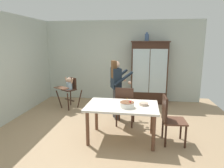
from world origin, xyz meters
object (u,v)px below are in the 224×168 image
at_px(adult_person, 116,83).
at_px(dining_chair_far_side, 125,104).
at_px(ceramic_vase, 147,37).
at_px(serving_bowl, 144,104).
at_px(birthday_cake, 127,105).
at_px(dining_chair_right_end, 169,116).
at_px(china_cabinet, 149,72).
at_px(dining_table, 122,110).
at_px(high_chair_with_toddler, 69,87).

xyz_separation_m(adult_person, dining_chair_far_side, (0.26, -0.47, -0.41)).
xyz_separation_m(ceramic_vase, adult_person, (-0.78, -1.56, -1.17)).
relative_size(adult_person, serving_bowl, 8.50).
xyz_separation_m(birthday_cake, dining_chair_right_end, (0.83, 0.10, -0.24)).
height_order(china_cabinet, dining_table, china_cabinet).
bearing_deg(china_cabinet, ceramic_vase, 178.09).
relative_size(dining_table, dining_chair_far_side, 1.51).
xyz_separation_m(dining_table, dining_chair_right_end, (0.93, -0.03, -0.09)).
distance_m(high_chair_with_toddler, dining_chair_right_end, 3.26).
distance_m(ceramic_vase, birthday_cake, 3.16).
bearing_deg(adult_person, serving_bowl, -170.98).
relative_size(ceramic_vase, dining_table, 0.19).
height_order(birthday_cake, serving_bowl, birthday_cake).
bearing_deg(birthday_cake, dining_table, 129.89).
relative_size(china_cabinet, dining_chair_right_end, 2.10).
distance_m(china_cabinet, birthday_cake, 2.88).
xyz_separation_m(china_cabinet, high_chair_with_toddler, (-2.41, -0.91, -0.36)).
bearing_deg(dining_table, serving_bowl, 6.02).
bearing_deg(birthday_cake, adult_person, 106.04).
bearing_deg(dining_table, dining_chair_far_side, 89.29).
bearing_deg(birthday_cake, dining_chair_far_side, 97.14).
bearing_deg(serving_bowl, birthday_cake, -151.44).
bearing_deg(china_cabinet, dining_chair_right_end, -83.81).
height_order(adult_person, dining_chair_right_end, adult_person).
bearing_deg(ceramic_vase, adult_person, -116.71).
height_order(high_chair_with_toddler, adult_person, adult_person).
height_order(dining_chair_far_side, dining_chair_right_end, same).
relative_size(high_chair_with_toddler, adult_person, 0.62).
xyz_separation_m(ceramic_vase, dining_table, (-0.53, -2.70, -1.50)).
xyz_separation_m(birthday_cake, serving_bowl, (0.32, 0.18, -0.03)).
bearing_deg(high_chair_with_toddler, birthday_cake, -13.69).
bearing_deg(ceramic_vase, dining_chair_far_side, -104.39).
relative_size(serving_bowl, dining_chair_right_end, 0.19).
bearing_deg(high_chair_with_toddler, dining_chair_far_side, -0.20).
height_order(ceramic_vase, high_chair_with_toddler, ceramic_vase).
xyz_separation_m(high_chair_with_toddler, serving_bowl, (2.20, -1.74, 0.11)).
distance_m(china_cabinet, ceramic_vase, 1.13).
height_order(dining_table, dining_chair_far_side, dining_chair_far_side).
distance_m(ceramic_vase, high_chair_with_toddler, 2.88).
distance_m(birthday_cake, dining_chair_right_end, 0.87).
distance_m(dining_chair_far_side, dining_chair_right_end, 1.16).
xyz_separation_m(serving_bowl, dining_chair_far_side, (-0.42, 0.63, -0.21)).
distance_m(dining_table, dining_chair_right_end, 0.94).
height_order(high_chair_with_toddler, birthday_cake, high_chair_with_toddler).
bearing_deg(high_chair_with_toddler, china_cabinet, 52.49).
bearing_deg(dining_chair_right_end, adult_person, 43.22).
relative_size(birthday_cake, dining_chair_far_side, 0.29).
bearing_deg(dining_table, birthday_cake, -50.11).
bearing_deg(dining_chair_far_side, serving_bowl, 128.62).
distance_m(china_cabinet, adult_person, 1.79).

